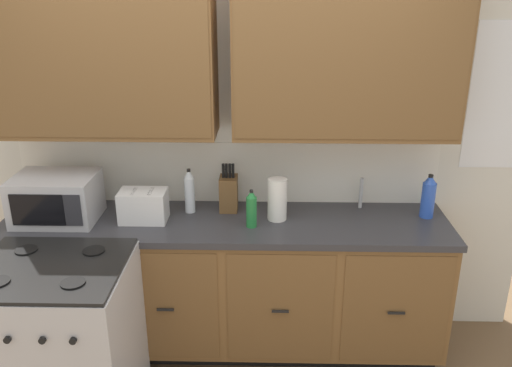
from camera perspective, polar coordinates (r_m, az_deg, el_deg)
name	(u,v)px	position (r m, az deg, el deg)	size (l,w,h in m)	color
wall_unit	(226,92)	(3.23, -3.21, 9.71)	(3.88, 0.40, 2.54)	silver
counter_run	(227,283)	(3.48, -3.07, -10.55)	(2.71, 0.64, 0.91)	black
stove_range	(61,344)	(3.15, -20.06, -15.73)	(0.76, 0.68, 0.95)	#B7B7BC
microwave	(56,198)	(3.43, -20.45, -1.46)	(0.48, 0.37, 0.28)	#B7B7BC
toaster	(143,206)	(3.29, -11.88, -2.33)	(0.28, 0.18, 0.19)	white
knife_block	(229,193)	(3.37, -2.92, -0.99)	(0.11, 0.14, 0.31)	brown
sink_faucet	(361,193)	(3.46, 11.08, -1.00)	(0.02, 0.02, 0.20)	#B2B5BA
paper_towel_roll	(277,199)	(3.23, 2.27, -1.68)	(0.12, 0.12, 0.26)	white
bottle_clear	(190,191)	(3.35, -7.07, -0.81)	(0.06, 0.06, 0.28)	silver
bottle_blue	(428,196)	(3.42, 17.84, -1.32)	(0.08, 0.08, 0.27)	blue
bottle_green	(251,209)	(3.14, -0.49, -2.71)	(0.06, 0.06, 0.23)	#237A38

